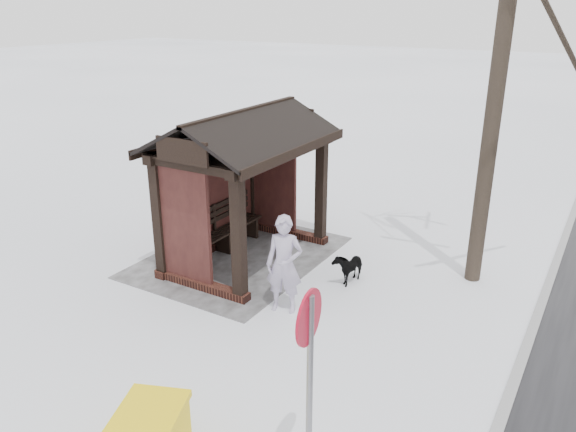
% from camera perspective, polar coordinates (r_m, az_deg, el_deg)
% --- Properties ---
extents(ground, '(120.00, 120.00, 0.00)m').
position_cam_1_polar(ground, '(11.64, -4.14, -4.37)').
color(ground, white).
rests_on(ground, ground).
extents(kerb, '(120.00, 0.15, 0.06)m').
position_cam_1_polar(kerb, '(9.91, 23.47, -10.93)').
color(kerb, gray).
rests_on(kerb, ground).
extents(trampled_patch, '(4.20, 3.20, 0.02)m').
position_cam_1_polar(trampled_patch, '(11.75, -4.95, -4.12)').
color(trampled_patch, gray).
rests_on(trampled_patch, ground).
extents(bus_shelter, '(3.60, 2.40, 3.09)m').
position_cam_1_polar(bus_shelter, '(10.99, -5.12, 6.09)').
color(bus_shelter, '#351913').
rests_on(bus_shelter, ground).
extents(pedestrian, '(0.57, 0.72, 1.71)m').
position_cam_1_polar(pedestrian, '(9.40, -0.38, -4.94)').
color(pedestrian, '#AEA2BE').
rests_on(pedestrian, ground).
extents(dog, '(0.76, 0.40, 0.62)m').
position_cam_1_polar(dog, '(10.66, 6.16, -5.08)').
color(dog, black).
rests_on(dog, ground).
extents(road_sign, '(0.60, 0.11, 2.34)m').
position_cam_1_polar(road_sign, '(5.80, 2.13, -13.28)').
color(road_sign, gray).
rests_on(road_sign, ground).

